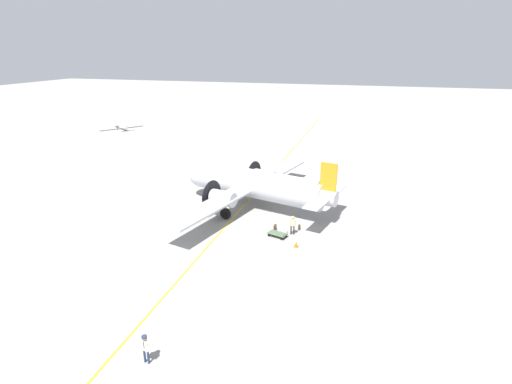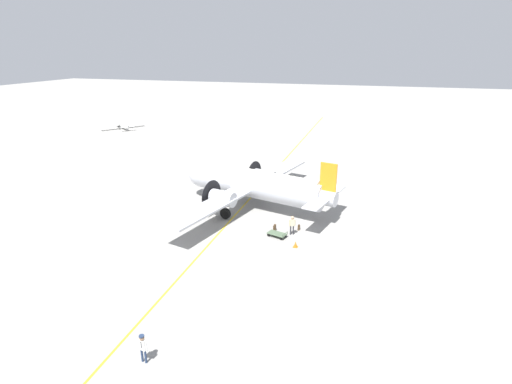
% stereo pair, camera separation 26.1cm
% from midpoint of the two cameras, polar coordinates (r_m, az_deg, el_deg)
% --- Properties ---
extents(ground_plane, '(300.00, 300.00, 0.00)m').
position_cam_midpoint_polar(ground_plane, '(41.72, -0.18, -2.22)').
color(ground_plane, gray).
extents(apron_line_eastwest, '(120.00, 0.16, 0.01)m').
position_cam_midpoint_polar(apron_line_eastwest, '(42.12, -2.01, -2.01)').
color(apron_line_eastwest, gold).
rests_on(apron_line_eastwest, ground_plane).
extents(apron_line_northsouth, '(0.16, 120.00, 0.01)m').
position_cam_midpoint_polar(apron_line_northsouth, '(50.18, 2.88, 1.64)').
color(apron_line_northsouth, silver).
rests_on(apron_line_northsouth, ground_plane).
extents(airliner_main, '(23.55, 17.16, 5.93)m').
position_cam_midpoint_polar(airliner_main, '(41.04, -0.72, 1.22)').
color(airliner_main, silver).
rests_on(airliner_main, ground_plane).
extents(crew_foreground, '(0.32, 0.58, 1.72)m').
position_cam_midpoint_polar(crew_foreground, '(23.06, -15.88, -20.41)').
color(crew_foreground, navy).
rests_on(crew_foreground, ground_plane).
extents(passenger_boarding, '(0.34, 0.57, 1.78)m').
position_cam_midpoint_polar(passenger_boarding, '(35.55, 5.05, -4.46)').
color(passenger_boarding, '#2D2D33').
rests_on(passenger_boarding, ground_plane).
extents(suitcase_near_door, '(0.47, 0.18, 0.61)m').
position_cam_midpoint_polar(suitcase_near_door, '(36.48, 2.53, -5.13)').
color(suitcase_near_door, '#47331E').
rests_on(suitcase_near_door, ground_plane).
extents(suitcase_upright_spare, '(0.40, 0.16, 0.49)m').
position_cam_midpoint_polar(suitcase_upright_spare, '(36.89, 5.99, -5.04)').
color(suitcase_upright_spare, '#47331E').
rests_on(suitcase_upright_spare, ground_plane).
extents(baggage_cart, '(1.36, 1.88, 0.56)m').
position_cam_midpoint_polar(baggage_cart, '(35.39, 2.90, -6.00)').
color(baggage_cart, '#4C6047').
rests_on(baggage_cart, ground_plane).
extents(light_aircraft_distant, '(7.95, 6.76, 1.79)m').
position_cam_midpoint_polar(light_aircraft_distant, '(87.43, -18.94, 9.01)').
color(light_aircraft_distant, white).
rests_on(light_aircraft_distant, ground_plane).
extents(traffic_cone, '(0.40, 0.40, 0.52)m').
position_cam_midpoint_polar(traffic_cone, '(33.80, 5.55, -7.44)').
color(traffic_cone, orange).
rests_on(traffic_cone, ground_plane).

